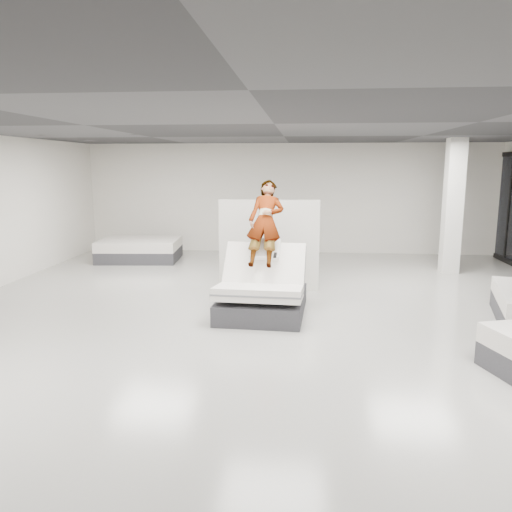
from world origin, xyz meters
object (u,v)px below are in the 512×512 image
object	(u,v)px
flat_bed_left_far	(140,250)
column	(453,207)
hero_bed	(262,293)
remote	(275,255)
person	(265,240)
divider_panel	(269,245)

from	to	relation	value
flat_bed_left_far	column	distance (m)	8.15
hero_bed	column	distance (m)	5.85
remote	flat_bed_left_far	world-z (taller)	remote
flat_bed_left_far	person	bearing A→B (deg)	-48.76
remote	column	world-z (taller)	column
hero_bed	column	size ratio (longest dim) A/B	0.62
hero_bed	person	distance (m)	0.95
hero_bed	divider_panel	xyz separation A→B (m)	(-0.01, 1.72, 0.57)
flat_bed_left_far	column	bearing A→B (deg)	-5.79
hero_bed	flat_bed_left_far	world-z (taller)	hero_bed
person	remote	distance (m)	0.46
remote	column	size ratio (longest dim) A/B	0.04
remote	divider_panel	xyz separation A→B (m)	(-0.23, 1.74, -0.11)
divider_panel	column	world-z (taller)	column
column	hero_bed	bearing A→B (deg)	-137.66
person	divider_panel	bearing A→B (deg)	94.23
flat_bed_left_far	divider_panel	bearing A→B (deg)	-38.09
hero_bed	divider_panel	world-z (taller)	divider_panel
person	remote	bearing A→B (deg)	-57.85
divider_panel	hero_bed	bearing A→B (deg)	-92.86
person	divider_panel	world-z (taller)	divider_panel
person	divider_panel	size ratio (longest dim) A/B	0.81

